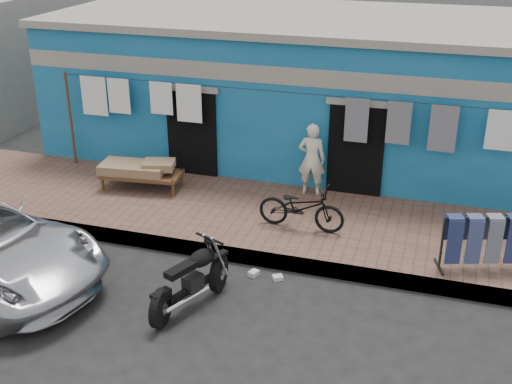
# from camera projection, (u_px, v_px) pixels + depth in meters

# --- Properties ---
(ground) EXTENTS (80.00, 80.00, 0.00)m
(ground) POSITION_uv_depth(u_px,v_px,m) (216.00, 314.00, 9.63)
(ground) COLOR black
(ground) RESTS_ON ground
(sidewalk) EXTENTS (28.00, 3.00, 0.25)m
(sidewalk) POSITION_uv_depth(u_px,v_px,m) (272.00, 221.00, 12.19)
(sidewalk) COLOR brown
(sidewalk) RESTS_ON ground
(curb) EXTENTS (28.00, 0.10, 0.25)m
(curb) POSITION_uv_depth(u_px,v_px,m) (248.00, 257.00, 10.93)
(curb) COLOR gray
(curb) RESTS_ON ground
(building) EXTENTS (12.20, 5.20, 3.36)m
(building) POSITION_uv_depth(u_px,v_px,m) (319.00, 88.00, 15.03)
(building) COLOR #165A89
(building) RESTS_ON ground
(clothesline) EXTENTS (10.06, 0.06, 2.10)m
(clothesline) POSITION_uv_depth(u_px,v_px,m) (272.00, 116.00, 12.70)
(clothesline) COLOR brown
(clothesline) RESTS_ON sidewalk
(seated_person) EXTENTS (0.56, 0.40, 1.48)m
(seated_person) POSITION_uv_depth(u_px,v_px,m) (312.00, 159.00, 12.76)
(seated_person) COLOR beige
(seated_person) RESTS_ON sidewalk
(bicycle) EXTENTS (1.58, 0.61, 1.01)m
(bicycle) POSITION_uv_depth(u_px,v_px,m) (301.00, 203.00, 11.44)
(bicycle) COLOR black
(bicycle) RESTS_ON sidewalk
(motorcycle) EXTENTS (1.64, 1.95, 1.01)m
(motorcycle) POSITION_uv_depth(u_px,v_px,m) (190.00, 278.00, 9.60)
(motorcycle) COLOR black
(motorcycle) RESTS_ON ground
(charpoy) EXTENTS (1.88, 1.19, 0.57)m
(charpoy) POSITION_uv_depth(u_px,v_px,m) (142.00, 175.00, 13.19)
(charpoy) COLOR brown
(charpoy) RESTS_ON sidewalk
(jeans_rack) EXTENTS (2.23, 1.57, 0.96)m
(jeans_rack) POSITION_uv_depth(u_px,v_px,m) (501.00, 241.00, 10.18)
(jeans_rack) COLOR black
(jeans_rack) RESTS_ON sidewalk
(litter_a) EXTENTS (0.20, 0.20, 0.07)m
(litter_a) POSITION_uv_depth(u_px,v_px,m) (278.00, 278.00, 10.49)
(litter_a) COLOR silver
(litter_a) RESTS_ON ground
(litter_b) EXTENTS (0.18, 0.20, 0.09)m
(litter_b) POSITION_uv_depth(u_px,v_px,m) (254.00, 273.00, 10.60)
(litter_b) COLOR silver
(litter_b) RESTS_ON ground
(litter_c) EXTENTS (0.21, 0.25, 0.09)m
(litter_c) POSITION_uv_depth(u_px,v_px,m) (190.00, 286.00, 10.25)
(litter_c) COLOR silver
(litter_c) RESTS_ON ground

